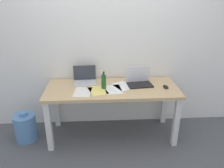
{
  "coord_description": "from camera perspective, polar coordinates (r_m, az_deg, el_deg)",
  "views": [
    {
      "loc": [
        -0.16,
        -2.79,
        1.98
      ],
      "look_at": [
        0.0,
        0.0,
        0.79
      ],
      "focal_mm": 36.68,
      "sensor_mm": 36.0,
      "label": 1
    }
  ],
  "objects": [
    {
      "name": "paper_sheet_front_left",
      "position": [
        2.94,
        -7.33,
        -1.99
      ],
      "size": [
        0.24,
        0.32,
        0.0
      ],
      "primitive_type": "cube",
      "rotation": [
        0.0,
        0.0,
        -0.11
      ],
      "color": "white",
      "rests_on": "desk"
    },
    {
      "name": "beer_bottle",
      "position": [
        2.99,
        -2.08,
        0.67
      ],
      "size": [
        0.06,
        0.06,
        0.25
      ],
      "color": "#1E5123",
      "rests_on": "desk"
    },
    {
      "name": "computer_mouse",
      "position": [
        3.12,
        13.23,
        -0.66
      ],
      "size": [
        0.08,
        0.11,
        0.03
      ],
      "primitive_type": "ellipsoid",
      "rotation": [
        0.0,
        0.0,
        0.27
      ],
      "color": "black",
      "rests_on": "desk"
    },
    {
      "name": "paper_sheet_near_back",
      "position": [
        3.1,
        2.72,
        -0.47
      ],
      "size": [
        0.32,
        0.36,
        0.0
      ],
      "primitive_type": "cube",
      "rotation": [
        0.0,
        0.0,
        0.47
      ],
      "color": "white",
      "rests_on": "desk"
    },
    {
      "name": "back_wall",
      "position": [
        3.27,
        -0.43,
        11.03
      ],
      "size": [
        5.2,
        0.08,
        2.6
      ],
      "primitive_type": "cube",
      "color": "white",
      "rests_on": "ground"
    },
    {
      "name": "laptop_left",
      "position": [
        3.21,
        -6.78,
        1.15
      ],
      "size": [
        0.32,
        0.24,
        0.23
      ],
      "color": "silver",
      "rests_on": "desk"
    },
    {
      "name": "paper_yellow_folder",
      "position": [
        2.97,
        -3.57,
        -1.6
      ],
      "size": [
        0.29,
        0.35,
        0.0
      ],
      "primitive_type": "cube",
      "rotation": [
        0.0,
        0.0,
        0.31
      ],
      "color": "#F4E06B",
      "rests_on": "desk"
    },
    {
      "name": "laptop_right",
      "position": [
        3.15,
        6.78,
        0.81
      ],
      "size": [
        0.35,
        0.26,
        0.24
      ],
      "color": "black",
      "rests_on": "desk"
    },
    {
      "name": "desk",
      "position": [
        3.09,
        0.0,
        -2.57
      ],
      "size": [
        1.76,
        0.7,
        0.74
      ],
      "color": "tan",
      "rests_on": "ground"
    },
    {
      "name": "paper_sheet_center",
      "position": [
        2.99,
        0.29,
        -1.34
      ],
      "size": [
        0.24,
        0.32,
        0.0
      ],
      "primitive_type": "cube",
      "rotation": [
        0.0,
        0.0,
        0.1
      ],
      "color": "white",
      "rests_on": "desk"
    },
    {
      "name": "water_cooler_jug",
      "position": [
        3.43,
        -20.74,
        -10.02
      ],
      "size": [
        0.3,
        0.3,
        0.43
      ],
      "color": "#598CC6",
      "rests_on": "ground"
    },
    {
      "name": "ground_plane",
      "position": [
        3.42,
        0.0,
        -12.34
      ],
      "size": [
        8.0,
        8.0,
        0.0
      ],
      "primitive_type": "plane",
      "color": "#515459"
    }
  ]
}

